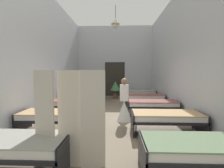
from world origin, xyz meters
TOP-DOWN VIEW (x-y plane):
  - ground_plane at (0.00, 0.00)m, footprint 5.82×11.18m
  - room_shell at (0.00, 1.16)m, footprint 5.62×10.78m
  - bed_left_row_0 at (-1.56, -3.67)m, footprint 1.90×0.84m
  - bed_right_row_0 at (1.56, -3.67)m, footprint 1.90×0.84m
  - bed_left_row_1 at (-1.56, -1.84)m, footprint 1.90×0.84m
  - bed_right_row_1 at (1.56, -1.84)m, footprint 1.90×0.84m
  - bed_left_row_2 at (-1.56, 0.00)m, footprint 1.90×0.84m
  - bed_right_row_2 at (1.56, 0.00)m, footprint 1.90×0.84m
  - bed_left_row_3 at (-1.56, 1.84)m, footprint 1.90×0.84m
  - bed_right_row_3 at (1.56, 1.84)m, footprint 1.90×0.84m
  - bed_left_row_4 at (-1.56, 3.67)m, footprint 1.90×0.84m
  - bed_right_row_4 at (1.56, 3.67)m, footprint 1.90×0.84m
  - nurse_near_aisle at (0.44, -0.76)m, footprint 0.52×0.52m
  - patient_seated_primary at (-1.21, 1.80)m, footprint 0.44×0.44m
  - potted_plant at (0.06, 4.03)m, footprint 0.64×0.64m
  - privacy_screen at (-0.61, -3.54)m, footprint 1.25×0.18m

SIDE VIEW (x-z plane):
  - ground_plane at x=0.00m, z-range -0.10..0.00m
  - bed_left_row_0 at x=-1.56m, z-range 0.15..0.73m
  - bed_right_row_0 at x=1.56m, z-range 0.15..0.73m
  - bed_left_row_1 at x=-1.56m, z-range 0.15..0.73m
  - bed_right_row_1 at x=1.56m, z-range 0.15..0.73m
  - bed_left_row_2 at x=-1.56m, z-range 0.15..0.73m
  - bed_right_row_2 at x=1.56m, z-range 0.15..0.73m
  - bed_left_row_3 at x=-1.56m, z-range 0.15..0.73m
  - bed_right_row_3 at x=1.56m, z-range 0.15..0.73m
  - bed_left_row_4 at x=-1.56m, z-range 0.15..0.73m
  - bed_right_row_4 at x=1.56m, z-range 0.15..0.73m
  - nurse_near_aisle at x=0.44m, z-range -0.21..1.27m
  - potted_plant at x=0.06m, z-range 0.19..1.30m
  - privacy_screen at x=-0.61m, z-range 0.00..1.70m
  - patient_seated_primary at x=-1.21m, z-range 0.47..1.27m
  - room_shell at x=0.00m, z-range 0.00..4.95m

